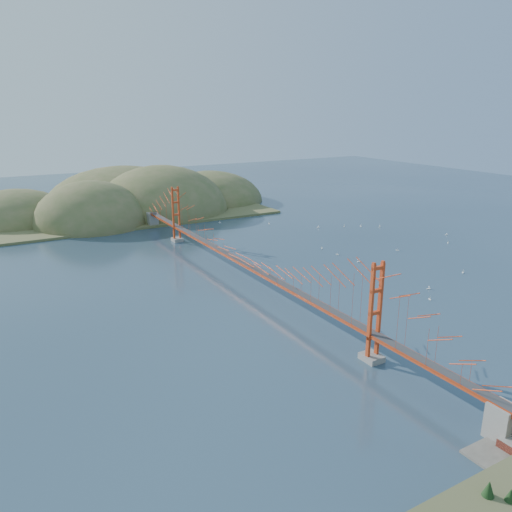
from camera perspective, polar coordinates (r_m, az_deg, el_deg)
ground at (r=81.44m, az=-1.31°, el=-3.05°), size 320.00×320.00×0.00m
bridge at (r=79.50m, az=-1.40°, el=1.75°), size 2.20×94.40×12.00m
far_headlands at (r=143.97m, az=-13.73°, el=5.21°), size 84.00×58.00×25.00m
sailboat_16 at (r=93.92m, az=11.69°, el=-0.59°), size 0.66×0.66×0.73m
sailboat_0 at (r=78.70m, az=19.26°, el=-4.63°), size 0.53×0.55×0.62m
sailboat_17 at (r=122.40m, az=13.95°, el=3.28°), size 0.59×0.54×0.66m
sailboat_12 at (r=123.69m, az=-4.14°, el=3.88°), size 0.64×0.57×0.73m
sailboat_8 at (r=121.09m, az=10.03°, el=3.38°), size 0.66×0.66×0.70m
sailboat_4 at (r=122.13m, az=11.90°, el=3.39°), size 0.61×0.61×0.69m
sailboat_7 at (r=119.15m, az=7.13°, el=3.30°), size 0.64×0.58×0.73m
sailboat_15 at (r=122.31m, az=1.52°, el=3.77°), size 0.52×0.60×0.69m
sailboat_11 at (r=119.33m, az=20.95°, el=2.32°), size 0.56×0.56×0.60m
sailboat_14 at (r=93.13m, az=22.59°, el=-1.71°), size 0.66×0.66×0.69m
sailboat_5 at (r=103.22m, az=15.86°, el=0.68°), size 0.64×0.64×0.70m
sailboat_9 at (r=112.30m, az=21.09°, el=1.45°), size 0.52×0.52×0.56m
sailboat_6 at (r=83.06m, az=19.14°, el=-3.50°), size 0.65×0.65×0.70m
sailboat_1 at (r=97.79m, az=9.28°, el=0.23°), size 0.61×0.61×0.69m
sailboat_3 at (r=101.36m, az=7.53°, el=0.89°), size 0.65×0.65×0.68m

